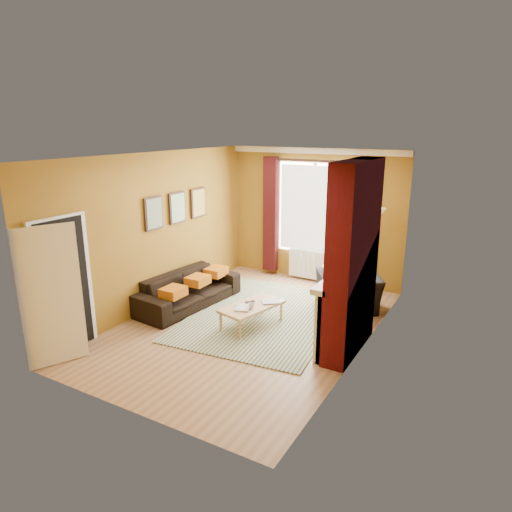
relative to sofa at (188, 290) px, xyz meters
name	(u,v)px	position (x,y,z in m)	size (l,w,h in m)	color
ground	(249,325)	(1.42, -0.21, -0.31)	(5.50, 5.50, 0.00)	olive
room_walls	(291,247)	(2.05, 0.06, 1.07)	(3.82, 5.54, 2.83)	olive
striped_rug	(265,315)	(1.47, 0.27, -0.30)	(2.74, 3.56, 0.02)	navy
sofa	(188,290)	(0.00, 0.00, 0.00)	(2.12, 0.83, 0.62)	black
armchair	(348,292)	(2.64, 1.26, 0.03)	(1.05, 0.92, 0.68)	black
coffee_table	(252,307)	(1.47, -0.19, 0.02)	(0.80, 1.21, 0.37)	tan
wicker_stool	(331,277)	(1.97, 2.19, -0.07)	(0.44, 0.44, 0.48)	olive
floor_lamp	(378,228)	(2.89, 2.03, 1.09)	(0.28, 0.28, 1.77)	black
book_a	(237,307)	(1.32, -0.43, 0.07)	(0.22, 0.30, 0.03)	#999999
book_b	(270,299)	(1.62, 0.16, 0.07)	(0.23, 0.31, 0.02)	#999999
mug	(251,306)	(1.54, -0.33, 0.11)	(0.10, 0.10, 0.09)	#999999
tv_remote	(250,302)	(1.39, -0.11, 0.07)	(0.13, 0.17, 0.02)	#27272A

